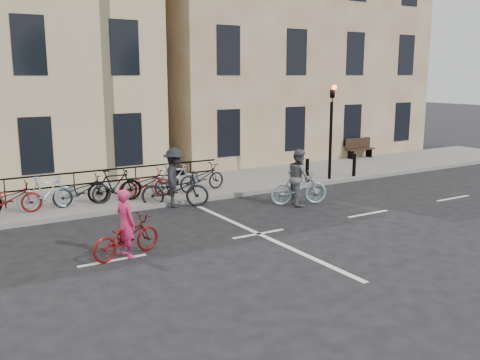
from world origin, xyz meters
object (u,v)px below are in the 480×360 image
traffic_light (331,120)px  bench (359,147)px  cyclist_pink (126,233)px  cyclist_dark (175,184)px  cyclist_grey (299,182)px

traffic_light → bench: 6.14m
traffic_light → bench: traffic_light is taller
bench → cyclist_pink: size_ratio=0.84×
cyclist_pink → cyclist_dark: size_ratio=0.86×
bench → cyclist_pink: cyclist_pink is taller
bench → cyclist_grey: size_ratio=0.81×
traffic_light → cyclist_pink: traffic_light is taller
traffic_light → cyclist_dark: 7.06m
cyclist_pink → bench: bearing=-78.6°
traffic_light → bench: bearing=35.2°
traffic_light → cyclist_pink: (-9.81, -4.22, -1.90)m
cyclist_dark → cyclist_grey: bearing=-88.5°
bench → cyclist_dark: 12.25m
traffic_light → cyclist_pink: size_ratio=2.04×
cyclist_pink → cyclist_grey: cyclist_grey is taller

